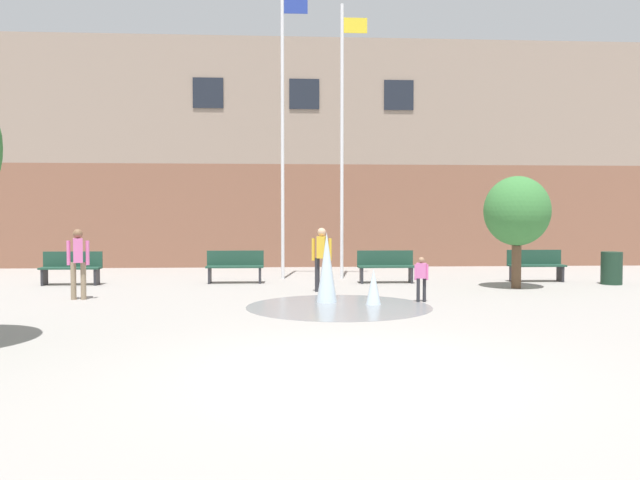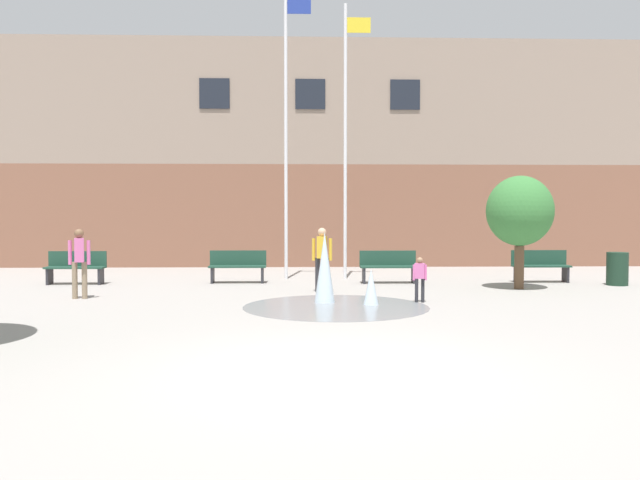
# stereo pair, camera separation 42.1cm
# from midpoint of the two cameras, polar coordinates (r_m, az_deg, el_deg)

# --- Properties ---
(ground_plane) EXTENTS (100.00, 100.00, 0.00)m
(ground_plane) POSITION_cam_midpoint_polar(r_m,az_deg,el_deg) (7.65, 2.63, -11.96)
(ground_plane) COLOR gray
(library_building) EXTENTS (36.00, 6.05, 8.46)m
(library_building) POSITION_cam_midpoint_polar(r_m,az_deg,el_deg) (26.16, -0.54, 7.32)
(library_building) COLOR brown
(library_building) RESTS_ON ground
(splash_fountain) EXTENTS (3.86, 3.86, 1.53)m
(splash_fountain) POSITION_cam_midpoint_polar(r_m,az_deg,el_deg) (13.39, 2.23, -3.61)
(splash_fountain) COLOR gray
(splash_fountain) RESTS_ON ground
(park_bench_left_of_flagpoles) EXTENTS (1.60, 0.44, 0.91)m
(park_bench_left_of_flagpoles) POSITION_cam_midpoint_polar(r_m,az_deg,el_deg) (18.45, -20.81, -2.31)
(park_bench_left_of_flagpoles) COLOR #28282D
(park_bench_left_of_flagpoles) RESTS_ON ground
(park_bench_under_left_flagpole) EXTENTS (1.60, 0.44, 0.91)m
(park_bench_under_left_flagpole) POSITION_cam_midpoint_polar(r_m,az_deg,el_deg) (17.72, -6.86, -2.36)
(park_bench_under_left_flagpole) COLOR #28282D
(park_bench_under_left_flagpole) RESTS_ON ground
(park_bench_near_trashcan) EXTENTS (1.60, 0.44, 0.91)m
(park_bench_near_trashcan) POSITION_cam_midpoint_polar(r_m,az_deg,el_deg) (17.66, 6.95, -2.38)
(park_bench_near_trashcan) COLOR #28282D
(park_bench_near_trashcan) RESTS_ON ground
(park_bench_far_right) EXTENTS (1.60, 0.44, 0.91)m
(park_bench_far_right) POSITION_cam_midpoint_polar(r_m,az_deg,el_deg) (18.92, 20.11, -2.20)
(park_bench_far_right) COLOR #28282D
(park_bench_far_right) RESTS_ON ground
(child_with_pink_shirt) EXTENTS (0.31, 0.20, 0.99)m
(child_with_pink_shirt) POSITION_cam_midpoint_polar(r_m,az_deg,el_deg) (13.77, 9.98, -3.25)
(child_with_pink_shirt) COLOR #28282D
(child_with_pink_shirt) RESTS_ON ground
(teen_by_trashcan) EXTENTS (0.50, 0.38, 1.59)m
(teen_by_trashcan) POSITION_cam_midpoint_polar(r_m,az_deg,el_deg) (15.48, 0.96, -1.31)
(teen_by_trashcan) COLOR #28282D
(teen_by_trashcan) RESTS_ON ground
(adult_watching) EXTENTS (0.50, 0.38, 1.59)m
(adult_watching) POSITION_cam_midpoint_polar(r_m,az_deg,el_deg) (15.09, -20.40, -1.54)
(adult_watching) COLOR #89755B
(adult_watching) RESTS_ON ground
(flagpole_left) EXTENTS (0.80, 0.10, 8.73)m
(flagpole_left) POSITION_cam_midpoint_polar(r_m,az_deg,el_deg) (18.88, -2.41, 10.51)
(flagpole_left) COLOR silver
(flagpole_left) RESTS_ON ground
(flagpole_right) EXTENTS (0.80, 0.10, 8.19)m
(flagpole_right) POSITION_cam_midpoint_polar(r_m,az_deg,el_deg) (18.91, 3.06, 9.66)
(flagpole_right) COLOR silver
(flagpole_right) RESTS_ON ground
(trash_can) EXTENTS (0.56, 0.56, 0.90)m
(trash_can) POSITION_cam_midpoint_polar(r_m,az_deg,el_deg) (18.89, 26.12, -2.38)
(trash_can) COLOR #193323
(trash_can) RESTS_ON ground
(street_tree_near_building) EXTENTS (1.70, 1.70, 2.92)m
(street_tree_near_building) POSITION_cam_midpoint_polar(r_m,az_deg,el_deg) (16.91, 18.48, 2.48)
(street_tree_near_building) COLOR brown
(street_tree_near_building) RESTS_ON ground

